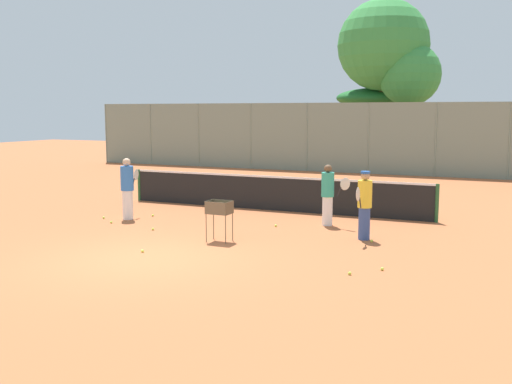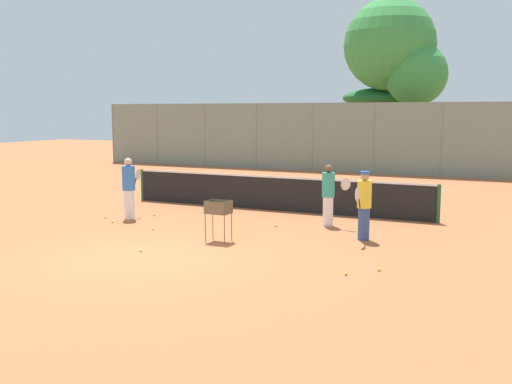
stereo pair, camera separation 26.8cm
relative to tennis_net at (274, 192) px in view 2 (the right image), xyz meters
The scene contains 19 objects.
ground_plane 6.77m from the tennis_net, 90.00° to the right, with size 80.00×80.00×0.00m, color #B26038.
tennis_net is the anchor object (origin of this frame).
back_fence 12.08m from the tennis_net, 90.00° to the left, with size 31.79×0.08×3.46m.
tree_0 16.72m from the tennis_net, 90.77° to the left, with size 4.87×4.87×8.97m.
tree_1 17.61m from the tennis_net, 92.93° to the left, with size 4.56×4.56×4.36m.
tree_3 15.90m from the tennis_net, 85.15° to the left, with size 3.24×3.24×6.56m.
player_white_outfit 4.41m from the tennis_net, 134.89° to the right, with size 0.36×0.92×1.74m.
player_red_cap 4.76m from the tennis_net, 39.36° to the right, with size 0.34×0.89×1.64m.
player_yellow_shirt 2.87m from the tennis_net, 35.32° to the right, with size 0.88×0.35×1.64m.
ball_cart 4.66m from the tennis_net, 82.24° to the right, with size 0.56×0.41×0.96m.
tennis_ball_0 7.52m from the tennis_net, 55.71° to the right, with size 0.07×0.07×0.07m, color #D1E54C.
tennis_ball_1 4.48m from the tennis_net, 110.35° to the right, with size 0.07×0.07×0.07m, color #D1E54C.
tennis_ball_2 5.08m from the tennis_net, 138.40° to the right, with size 0.07×0.07×0.07m, color #D1E54C.
tennis_ball_3 5.11m from the tennis_net, 39.54° to the right, with size 0.07×0.07×0.07m, color #D1E54C.
tennis_ball_4 3.70m from the tennis_net, 138.10° to the right, with size 0.07×0.07×0.07m, color #D1E54C.
tennis_ball_5 2.73m from the tennis_net, 64.61° to the right, with size 0.07×0.07×0.07m, color #D1E54C.
tennis_ball_6 4.98m from the tennis_net, 129.29° to the right, with size 0.07×0.07×0.07m, color #D1E54C.
tennis_ball_7 7.35m from the tennis_net, 50.09° to the right, with size 0.07×0.07×0.07m, color #D1E54C.
tennis_ball_8 6.34m from the tennis_net, 93.30° to the right, with size 0.07×0.07×0.07m, color #D1E54C.
Camera 2 is at (7.39, -9.96, 3.04)m, focal length 42.00 mm.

